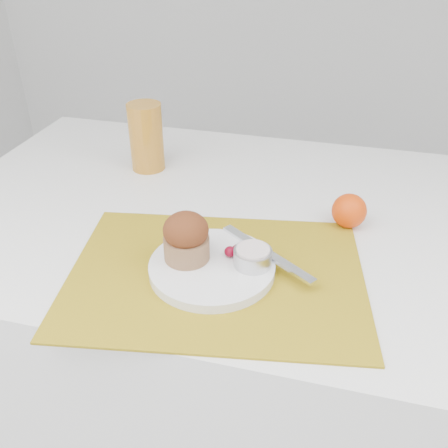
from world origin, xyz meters
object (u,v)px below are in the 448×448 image
(plate, at_px, (212,267))
(muffin, at_px, (186,237))
(orange, at_px, (349,211))
(juice_glass, at_px, (146,137))
(table, at_px, (224,340))

(plate, height_order, muffin, muffin)
(orange, xyz_separation_m, juice_glass, (-0.47, 0.14, 0.04))
(plate, bearing_deg, juice_glass, 125.98)
(table, relative_size, juice_glass, 7.68)
(orange, xyz_separation_m, muffin, (-0.26, -0.21, 0.03))
(table, bearing_deg, juice_glass, 147.21)
(orange, bearing_deg, muffin, -141.38)
(muffin, bearing_deg, juice_glass, 121.26)
(orange, distance_m, muffin, 0.33)
(plate, height_order, orange, orange)
(table, relative_size, orange, 18.01)
(muffin, bearing_deg, table, 87.17)
(table, distance_m, plate, 0.44)
(plate, distance_m, muffin, 0.07)
(table, height_order, plate, plate)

